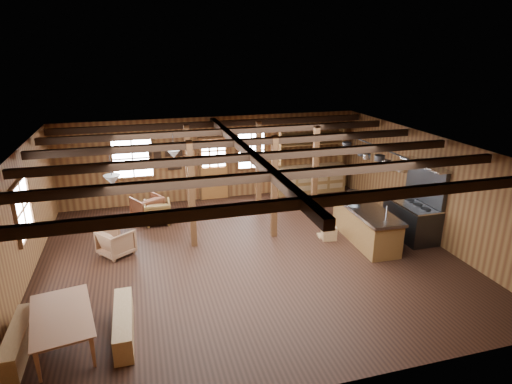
# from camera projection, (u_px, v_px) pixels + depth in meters

# --- Properties ---
(room) EXTENTS (10.04, 9.04, 2.84)m
(room) POSITION_uv_depth(u_px,v_px,m) (248.00, 204.00, 10.22)
(room) COLOR black
(room) RESTS_ON ground
(ceiling_joists) EXTENTS (9.80, 8.82, 0.18)m
(ceiling_joists) POSITION_uv_depth(u_px,v_px,m) (245.00, 150.00, 9.96)
(ceiling_joists) COLOR black
(ceiling_joists) RESTS_ON ceiling
(timber_posts) EXTENTS (3.95, 2.35, 2.80)m
(timber_posts) POSITION_uv_depth(u_px,v_px,m) (247.00, 178.00, 12.24)
(timber_posts) COLOR #462814
(timber_posts) RESTS_ON floor
(back_door) EXTENTS (1.02, 0.08, 2.15)m
(back_door) POSITION_uv_depth(u_px,v_px,m) (214.00, 174.00, 14.44)
(back_door) COLOR brown
(back_door) RESTS_ON floor
(window_back_left) EXTENTS (1.32, 0.06, 1.32)m
(window_back_left) POSITION_uv_depth(u_px,v_px,m) (133.00, 158.00, 13.54)
(window_back_left) COLOR white
(window_back_left) RESTS_ON wall_back
(window_back_right) EXTENTS (1.02, 0.06, 1.32)m
(window_back_right) POSITION_uv_depth(u_px,v_px,m) (251.00, 151.00, 14.55)
(window_back_right) COLOR white
(window_back_right) RESTS_ON wall_back
(window_left) EXTENTS (0.14, 1.24, 1.32)m
(window_left) POSITION_uv_depth(u_px,v_px,m) (22.00, 209.00, 9.33)
(window_left) COLOR white
(window_left) RESTS_ON wall_back
(notice_boards) EXTENTS (1.08, 0.03, 0.90)m
(notice_boards) POSITION_uv_depth(u_px,v_px,m) (168.00, 155.00, 13.81)
(notice_boards) COLOR silver
(notice_boards) RESTS_ON wall_back
(back_counter) EXTENTS (2.55, 0.60, 2.45)m
(back_counter) POSITION_uv_depth(u_px,v_px,m) (310.00, 176.00, 15.18)
(back_counter) COLOR brown
(back_counter) RESTS_ON floor
(pendant_lamps) EXTENTS (1.86, 2.36, 0.66)m
(pendant_lamps) POSITION_uv_depth(u_px,v_px,m) (146.00, 166.00, 10.27)
(pendant_lamps) COLOR #2E2E31
(pendant_lamps) RESTS_ON ceiling
(pot_rack) EXTENTS (0.40, 3.00, 0.45)m
(pot_rack) POSITION_uv_depth(u_px,v_px,m) (372.00, 156.00, 11.11)
(pot_rack) COLOR #2E2E31
(pot_rack) RESTS_ON ceiling
(kitchen_island) EXTENTS (0.97, 2.53, 1.20)m
(kitchen_island) POSITION_uv_depth(u_px,v_px,m) (365.00, 224.00, 11.38)
(kitchen_island) COLOR brown
(kitchen_island) RESTS_ON floor
(step_stool) EXTENTS (0.46, 0.36, 0.38)m
(step_stool) POSITION_uv_depth(u_px,v_px,m) (329.00, 233.00, 11.54)
(step_stool) COLOR olive
(step_stool) RESTS_ON floor
(commercial_range) EXTENTS (0.85, 1.67, 2.06)m
(commercial_range) POSITION_uv_depth(u_px,v_px,m) (414.00, 214.00, 11.60)
(commercial_range) COLOR #2E2E31
(commercial_range) RESTS_ON floor
(dining_table) EXTENTS (1.27, 1.90, 0.62)m
(dining_table) POSITION_uv_depth(u_px,v_px,m) (66.00, 329.00, 7.44)
(dining_table) COLOR #986345
(dining_table) RESTS_ON floor
(bench_wall) EXTENTS (0.31, 1.63, 0.45)m
(bench_wall) POSITION_uv_depth(u_px,v_px,m) (19.00, 341.00, 7.27)
(bench_wall) COLOR olive
(bench_wall) RESTS_ON floor
(bench_aisle) EXTENTS (0.32, 1.71, 0.47)m
(bench_aisle) POSITION_uv_depth(u_px,v_px,m) (124.00, 323.00, 7.71)
(bench_aisle) COLOR olive
(bench_aisle) RESTS_ON floor
(armchair_a) EXTENTS (1.07, 1.07, 0.73)m
(armchair_a) POSITION_uv_depth(u_px,v_px,m) (148.00, 208.00, 12.87)
(armchair_a) COLOR brown
(armchair_a) RESTS_ON floor
(armchair_b) EXTENTS (0.76, 0.78, 0.69)m
(armchair_b) POSITION_uv_depth(u_px,v_px,m) (158.00, 212.00, 12.57)
(armchair_b) COLOR brown
(armchair_b) RESTS_ON floor
(armchair_c) EXTENTS (1.03, 1.02, 0.68)m
(armchair_c) POSITION_uv_depth(u_px,v_px,m) (116.00, 242.00, 10.66)
(armchair_c) COLOR brown
(armchair_c) RESTS_ON floor
(counter_pot) EXTENTS (0.33, 0.33, 0.20)m
(counter_pot) POSITION_uv_depth(u_px,v_px,m) (353.00, 194.00, 11.99)
(counter_pot) COLOR #B6B9BD
(counter_pot) RESTS_ON kitchen_island
(bowl) EXTENTS (0.35, 0.35, 0.07)m
(bowl) POSITION_uv_depth(u_px,v_px,m) (356.00, 202.00, 11.54)
(bowl) COLOR silver
(bowl) RESTS_ON kitchen_island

